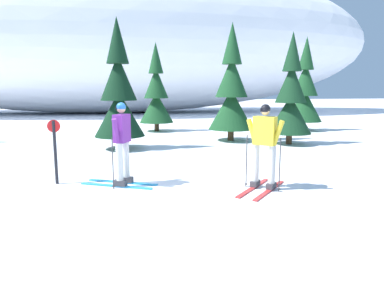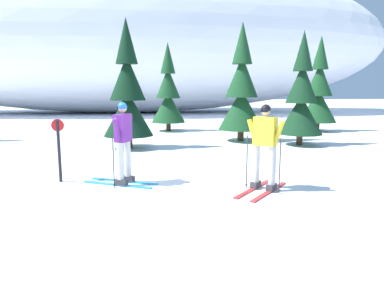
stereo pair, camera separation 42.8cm
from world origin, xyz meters
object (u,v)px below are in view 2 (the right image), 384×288
at_px(pine_tree_center_left, 168,95).
at_px(trail_marker_post, 59,147).
at_px(pine_tree_far_right, 319,92).
at_px(skier_purple_jacket, 123,142).
at_px(skier_yellow_jacket, 265,145).
at_px(pine_tree_right, 301,98).
at_px(pine_tree_left, 128,95).
at_px(pine_tree_center_right, 242,92).

height_order(pine_tree_center_left, trail_marker_post, pine_tree_center_left).
relative_size(pine_tree_center_left, pine_tree_far_right, 0.94).
xyz_separation_m(skier_purple_jacket, skier_yellow_jacket, (2.97, -0.78, 0.00)).
bearing_deg(pine_tree_far_right, pine_tree_center_left, 172.75).
distance_m(pine_tree_right, pine_tree_far_right, 4.89).
distance_m(pine_tree_center_left, pine_tree_right, 6.94).
bearing_deg(pine_tree_left, pine_tree_far_right, 24.38).
bearing_deg(skier_purple_jacket, skier_yellow_jacket, -14.69).
height_order(skier_purple_jacket, pine_tree_right, pine_tree_right).
xyz_separation_m(pine_tree_left, pine_tree_center_left, (1.64, 5.05, -0.07)).
height_order(pine_tree_left, pine_tree_center_left, pine_tree_left).
distance_m(skier_purple_jacket, trail_marker_post, 1.53).
relative_size(pine_tree_left, pine_tree_center_right, 0.96).
distance_m(skier_purple_jacket, pine_tree_left, 4.97).
bearing_deg(pine_tree_far_right, skier_yellow_jacket, -120.98).
height_order(skier_purple_jacket, pine_tree_left, pine_tree_left).
bearing_deg(trail_marker_post, skier_yellow_jacket, -14.41).
distance_m(pine_tree_left, pine_tree_right, 6.40).
xyz_separation_m(skier_yellow_jacket, pine_tree_far_right, (5.86, 9.76, 0.99)).
distance_m(skier_yellow_jacket, pine_tree_left, 6.56).
relative_size(pine_tree_far_right, trail_marker_post, 3.22).
height_order(skier_purple_jacket, skier_yellow_jacket, skier_purple_jacket).
height_order(skier_purple_jacket, trail_marker_post, skier_purple_jacket).
xyz_separation_m(skier_yellow_jacket, trail_marker_post, (-4.45, 1.14, -0.14)).
bearing_deg(pine_tree_right, pine_tree_left, -179.95).
distance_m(skier_purple_jacket, skier_yellow_jacket, 3.07).
bearing_deg(skier_yellow_jacket, pine_tree_center_left, 98.29).
distance_m(skier_purple_jacket, pine_tree_center_left, 10.06).
bearing_deg(skier_purple_jacket, pine_tree_far_right, 45.48).
xyz_separation_m(skier_purple_jacket, pine_tree_center_right, (4.21, 6.17, 1.01)).
bearing_deg(pine_tree_far_right, skier_purple_jacket, -134.52).
bearing_deg(pine_tree_far_right, trail_marker_post, -140.11).
xyz_separation_m(skier_purple_jacket, trail_marker_post, (-1.48, 0.36, -0.14)).
bearing_deg(trail_marker_post, pine_tree_far_right, 39.89).
height_order(pine_tree_left, pine_tree_right, pine_tree_left).
bearing_deg(pine_tree_far_right, pine_tree_left, -155.62).
bearing_deg(pine_tree_far_right, pine_tree_center_right, -148.67).
xyz_separation_m(pine_tree_center_left, trail_marker_post, (-2.89, -9.56, -1.01)).
bearing_deg(skier_yellow_jacket, pine_tree_far_right, 59.02).
distance_m(pine_tree_center_right, pine_tree_right, 2.36).
relative_size(pine_tree_left, pine_tree_right, 1.08).
bearing_deg(pine_tree_left, skier_yellow_jacket, -60.54).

